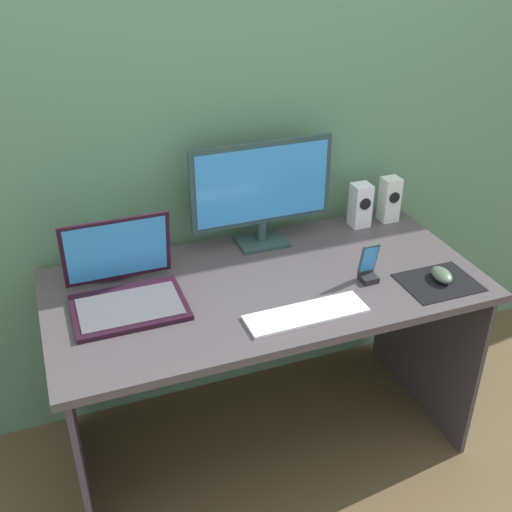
{
  "coord_description": "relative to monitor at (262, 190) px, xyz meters",
  "views": [
    {
      "loc": [
        -0.65,
        -1.64,
        1.85
      ],
      "look_at": [
        -0.04,
        -0.02,
        0.85
      ],
      "focal_mm": 43.75,
      "sensor_mm": 36.0,
      "label": 1
    }
  ],
  "objects": [
    {
      "name": "monitor",
      "position": [
        0.0,
        0.0,
        0.0
      ],
      "size": [
        0.53,
        0.14,
        0.39
      ],
      "color": "#263E3D",
      "rests_on": "desk"
    },
    {
      "name": "mousepad",
      "position": [
        0.46,
        -0.47,
        -0.21
      ],
      "size": [
        0.25,
        0.2,
        0.0
      ],
      "primitive_type": "cube",
      "color": "black",
      "rests_on": "desk"
    },
    {
      "name": "keyboard_external",
      "position": [
        -0.04,
        -0.48,
        -0.21
      ],
      "size": [
        0.39,
        0.12,
        0.01
      ],
      "primitive_type": "cube",
      "rotation": [
        0.0,
        0.0,
        0.01
      ],
      "color": "white",
      "rests_on": "desk"
    },
    {
      "name": "phone_in_dock",
      "position": [
        0.24,
        -0.37,
        -0.17
      ],
      "size": [
        0.06,
        0.06,
        0.14
      ],
      "color": "black",
      "rests_on": "desk"
    },
    {
      "name": "mouse",
      "position": [
        0.47,
        -0.45,
        -0.2
      ],
      "size": [
        0.08,
        0.11,
        0.04
      ],
      "primitive_type": "ellipsoid",
      "rotation": [
        0.0,
        0.0,
        -0.17
      ],
      "color": "#465845",
      "rests_on": "mousepad"
    },
    {
      "name": "desk",
      "position": [
        -0.09,
        -0.26,
        -0.37
      ],
      "size": [
        1.45,
        0.71,
        0.73
      ],
      "color": "#443D41",
      "rests_on": "ground_plane"
    },
    {
      "name": "ground_plane",
      "position": [
        -0.09,
        -0.26,
        -0.95
      ],
      "size": [
        8.0,
        8.0,
        0.0
      ],
      "primitive_type": "plane",
      "color": "brown"
    },
    {
      "name": "laptop",
      "position": [
        -0.54,
        -0.21,
        -0.17
      ],
      "size": [
        0.35,
        0.3,
        0.25
      ],
      "color": "black",
      "rests_on": "desk"
    },
    {
      "name": "speaker_right",
      "position": [
        0.54,
        0.0,
        -0.13
      ],
      "size": [
        0.07,
        0.07,
        0.18
      ],
      "color": "silver",
      "rests_on": "desk"
    },
    {
      "name": "speaker_near_monitor",
      "position": [
        0.41,
        0.0,
        -0.13
      ],
      "size": [
        0.07,
        0.07,
        0.17
      ],
      "color": "white",
      "rests_on": "desk"
    },
    {
      "name": "fishbowl",
      "position": [
        -0.55,
        -0.0,
        -0.13
      ],
      "size": [
        0.18,
        0.18,
        0.18
      ],
      "primitive_type": "sphere",
      "color": "silver",
      "rests_on": "desk"
    },
    {
      "name": "wall_back",
      "position": [
        -0.09,
        0.15,
        0.3
      ],
      "size": [
        6.0,
        0.04,
        2.5
      ],
      "primitive_type": "cube",
      "color": "#517D5D",
      "rests_on": "ground_plane"
    }
  ]
}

